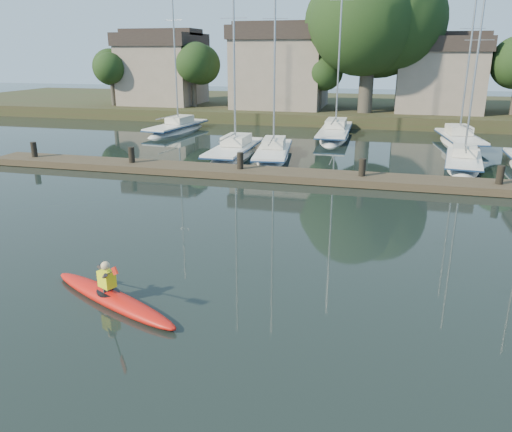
% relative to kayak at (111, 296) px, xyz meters
% --- Properties ---
extents(ground, '(160.00, 160.00, 0.00)m').
position_rel_kayak_xyz_m(ground, '(2.34, -0.34, -0.18)').
color(ground, black).
rests_on(ground, ground).
extents(kayak, '(4.50, 2.50, 1.49)m').
position_rel_kayak_xyz_m(kayak, '(0.00, 0.00, 0.00)').
color(kayak, red).
rests_on(kayak, ground).
extents(dock, '(34.00, 2.00, 1.80)m').
position_rel_kayak_xyz_m(dock, '(2.34, 13.66, 0.02)').
color(dock, '#4C3E2B').
rests_on(dock, ground).
extents(sailboat_1, '(2.04, 8.22, 13.44)m').
position_rel_kayak_xyz_m(sailboat_1, '(-2.49, 18.62, -0.36)').
color(sailboat_1, silver).
rests_on(sailboat_1, ground).
extents(sailboat_2, '(2.88, 8.19, 13.28)m').
position_rel_kayak_xyz_m(sailboat_2, '(-0.10, 18.70, -0.35)').
color(sailboat_2, silver).
rests_on(sailboat_2, ground).
extents(sailboat_3, '(2.66, 7.22, 11.37)m').
position_rel_kayak_xyz_m(sailboat_3, '(10.51, 18.86, -0.35)').
color(sailboat_3, silver).
rests_on(sailboat_3, ground).
extents(sailboat_5, '(2.98, 8.72, 14.14)m').
position_rel_kayak_xyz_m(sailboat_5, '(-9.70, 26.76, -0.36)').
color(sailboat_5, silver).
rests_on(sailboat_5, ground).
extents(sailboat_6, '(2.30, 10.13, 16.04)m').
position_rel_kayak_xyz_m(sailboat_6, '(2.64, 27.28, -0.37)').
color(sailboat_6, silver).
rests_on(sailboat_6, ground).
extents(sailboat_7, '(3.06, 8.17, 12.85)m').
position_rel_kayak_xyz_m(sailboat_7, '(11.17, 26.31, -0.37)').
color(sailboat_7, silver).
rests_on(sailboat_7, ground).
extents(shore, '(90.00, 25.25, 12.75)m').
position_rel_kayak_xyz_m(shore, '(3.96, 39.95, 3.05)').
color(shore, '#2D371B').
rests_on(shore, ground).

